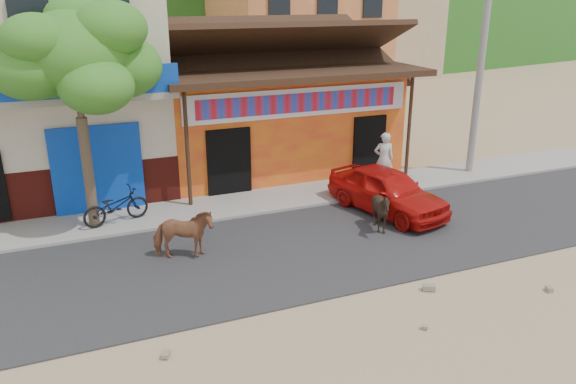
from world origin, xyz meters
The scene contains 13 objects.
ground centered at (0.00, 0.00, 0.00)m, with size 120.00×120.00×0.00m, color #9E825B.
road centered at (0.00, 2.50, 0.02)m, with size 60.00×5.00×0.04m, color #28282B.
sidewalk centered at (0.00, 6.00, 0.06)m, with size 60.00×2.00×0.12m, color gray.
dance_club centered at (2.00, 10.00, 1.80)m, with size 8.00×6.00×3.60m, color orange.
cafe_building centered at (-5.50, 10.00, 3.50)m, with size 7.00×6.00×7.00m, color beige.
apartment_rear centered at (18.00, 30.00, 5.00)m, with size 8.00×8.00×10.00m, color tan.
tree centered at (-4.60, 5.80, 3.12)m, with size 3.00×3.00×6.00m, color #2D721E, non-canonical shape.
utility_pole centered at (8.20, 6.00, 4.12)m, with size 0.24×0.24×8.00m, color gray.
cow_tan centered at (-2.72, 3.07, 0.66)m, with size 0.67×1.46×1.24m, color #995E3D.
cow_dark centered at (2.55, 2.69, 0.62)m, with size 0.94×1.06×1.17m, color black.
red_car centered at (3.44, 3.84, 0.70)m, with size 1.57×3.90×1.33m, color red.
scooter centered at (-4.00, 5.79, 0.60)m, with size 0.64×1.84×0.97m, color black.
pedestrian centered at (4.50, 5.81, 1.01)m, with size 0.65×0.43×1.78m, color silver.
Camera 1 is at (-5.05, -9.30, 6.13)m, focal length 35.00 mm.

